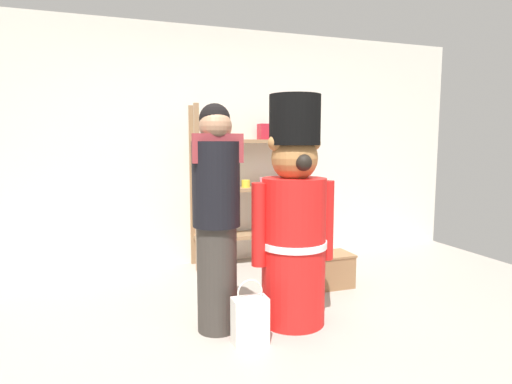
% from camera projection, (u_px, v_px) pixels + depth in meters
% --- Properties ---
extents(ground_plane, '(6.40, 6.40, 0.00)m').
position_uv_depth(ground_plane, '(276.00, 348.00, 2.79)').
color(ground_plane, '#9E9389').
extents(back_wall, '(6.40, 0.12, 2.60)m').
position_uv_depth(back_wall, '(204.00, 147.00, 4.71)').
color(back_wall, silver).
rests_on(back_wall, ground_plane).
extents(merchandise_shelf, '(1.18, 0.35, 1.75)m').
position_uv_depth(merchandise_shelf, '(245.00, 184.00, 4.68)').
color(merchandise_shelf, '#93704C').
rests_on(merchandise_shelf, ground_plane).
extents(teddy_bear_guard, '(0.65, 0.49, 1.69)m').
position_uv_depth(teddy_bear_guard, '(294.00, 222.00, 3.11)').
color(teddy_bear_guard, red).
rests_on(teddy_bear_guard, ground_plane).
extents(person_shopper, '(0.35, 0.34, 1.62)m').
position_uv_depth(person_shopper, '(216.00, 214.00, 2.97)').
color(person_shopper, '#38332D').
rests_on(person_shopper, ground_plane).
extents(shopping_bag, '(0.24, 0.13, 0.45)m').
position_uv_depth(shopping_bag, '(250.00, 320.00, 2.84)').
color(shopping_bag, silver).
rests_on(shopping_bag, ground_plane).
extents(display_crate, '(0.44, 0.30, 0.32)m').
position_uv_depth(display_crate, '(328.00, 270.00, 3.97)').
color(display_crate, olive).
rests_on(display_crate, ground_plane).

